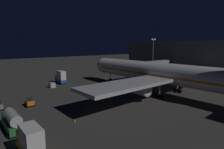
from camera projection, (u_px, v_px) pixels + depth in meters
ground_plane at (134, 87)px, 57.31m from camera, size 320.00×320.00×0.00m
airliner_at_gate at (167, 74)px, 47.58m from camera, size 51.38×59.70×19.15m
jet_bridge at (147, 65)px, 68.69m from camera, size 24.43×3.40×7.22m
terminal_wall at (211, 61)px, 68.19m from camera, size 6.00×80.00×14.83m
apron_floodlight_mast at (153, 54)px, 81.36m from camera, size 2.90×0.50×16.02m
baggage_tug_lead at (30, 103)px, 39.21m from camera, size 1.86×2.25×1.95m
fuel_tanker at (12, 120)px, 27.89m from camera, size 2.46×5.91×3.15m
cargo_truck_aft at (30, 141)px, 21.21m from camera, size 2.36×5.22×3.90m
catering_truck at (61, 77)px, 62.59m from camera, size 2.36×5.14×4.42m
baggage_container_far_row at (52, 85)px, 56.71m from camera, size 1.51×1.84×1.53m
traffic_cone_nose_port at (106, 78)px, 71.49m from camera, size 0.36×0.36×0.55m
traffic_cone_nose_starboard at (97, 80)px, 68.68m from camera, size 0.36×0.36×0.55m
traffic_cone_wingtip_svc_side at (75, 120)px, 31.21m from camera, size 0.36×0.36×0.55m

